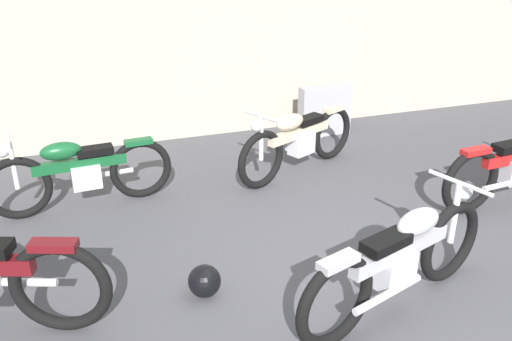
{
  "coord_description": "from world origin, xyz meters",
  "views": [
    {
      "loc": [
        -2.21,
        -3.5,
        2.82
      ],
      "look_at": [
        -0.53,
        1.33,
        0.55
      ],
      "focal_mm": 38.32,
      "sensor_mm": 36.0,
      "label": 1
    }
  ],
  "objects_px": {
    "helmet": "(205,281)",
    "stone_marker": "(325,110)",
    "motorcycle_cream": "(298,140)",
    "motorcycle_silver": "(401,259)",
    "motorcycle_green": "(79,172)"
  },
  "relations": [
    {
      "from": "motorcycle_silver",
      "to": "stone_marker",
      "type": "bearing_deg",
      "value": 54.54
    },
    {
      "from": "stone_marker",
      "to": "helmet",
      "type": "relative_size",
      "value": 2.86
    },
    {
      "from": "motorcycle_cream",
      "to": "helmet",
      "type": "bearing_deg",
      "value": 25.77
    },
    {
      "from": "motorcycle_cream",
      "to": "stone_marker",
      "type": "bearing_deg",
      "value": -153.31
    },
    {
      "from": "stone_marker",
      "to": "motorcycle_silver",
      "type": "bearing_deg",
      "value": -107.47
    },
    {
      "from": "helmet",
      "to": "motorcycle_green",
      "type": "distance_m",
      "value": 2.18
    },
    {
      "from": "stone_marker",
      "to": "motorcycle_cream",
      "type": "distance_m",
      "value": 1.48
    },
    {
      "from": "helmet",
      "to": "motorcycle_cream",
      "type": "height_order",
      "value": "motorcycle_cream"
    },
    {
      "from": "helmet",
      "to": "motorcycle_green",
      "type": "xyz_separation_m",
      "value": [
        -0.87,
        1.98,
        0.29
      ]
    },
    {
      "from": "helmet",
      "to": "motorcycle_green",
      "type": "bearing_deg",
      "value": 113.79
    },
    {
      "from": "motorcycle_green",
      "to": "motorcycle_cream",
      "type": "bearing_deg",
      "value": 178.12
    },
    {
      "from": "helmet",
      "to": "stone_marker",
      "type": "bearing_deg",
      "value": 50.68
    },
    {
      "from": "motorcycle_silver",
      "to": "motorcycle_cream",
      "type": "height_order",
      "value": "motorcycle_silver"
    },
    {
      "from": "stone_marker",
      "to": "motorcycle_cream",
      "type": "xyz_separation_m",
      "value": [
        -0.92,
        -1.15,
        0.06
      ]
    },
    {
      "from": "motorcycle_silver",
      "to": "motorcycle_green",
      "type": "distance_m",
      "value": 3.5
    }
  ]
}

